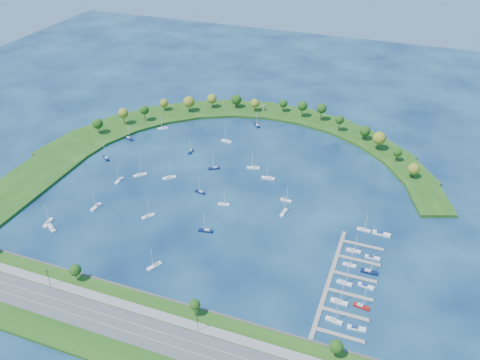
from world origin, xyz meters
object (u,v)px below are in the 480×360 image
(moored_boat_0, at_px, (286,200))
(docked_boat_4, at_px, (344,282))
(docked_boat_5, at_px, (366,286))
(docked_boat_8, at_px, (353,250))
(moored_boat_6, at_px, (154,266))
(moored_boat_18, at_px, (163,128))
(moored_boat_4, at_px, (206,230))
(docked_boat_6, at_px, (349,264))
(harbor_tower, at_px, (263,108))
(moored_boat_2, at_px, (254,167))
(moored_boat_8, at_px, (106,158))
(moored_boat_21, at_px, (200,192))
(docked_boat_7, at_px, (369,271))
(moored_boat_7, at_px, (191,151))
(moored_boat_10, at_px, (284,212))
(moored_boat_19, at_px, (48,222))
(moored_boat_11, at_px, (129,138))
(moored_boat_17, at_px, (224,204))
(moored_boat_3, at_px, (169,177))
(moored_boat_15, at_px, (148,216))
(moored_boat_9, at_px, (214,168))
(docked_boat_0, at_px, (334,320))
(moored_boat_16, at_px, (119,180))
(moored_boat_5, at_px, (96,206))
(moored_boat_13, at_px, (227,141))
(docked_boat_1, at_px, (356,328))
(moored_boat_14, at_px, (51,228))
(docked_boat_2, at_px, (339,301))
(docked_boat_3, at_px, (361,306))
(moored_boat_12, at_px, (257,125))
(docked_boat_9, at_px, (372,257))
(dock_system, at_px, (344,283))
(moored_boat_20, at_px, (140,175))
(moored_boat_1, at_px, (268,178))
(docked_boat_10, at_px, (364,229))
(docked_boat_11, at_px, (381,233))

(moored_boat_0, height_order, docked_boat_4, docked_boat_4)
(docked_boat_5, height_order, docked_boat_8, docked_boat_8)
(moored_boat_6, height_order, moored_boat_18, moored_boat_6)
(moored_boat_4, bearing_deg, docked_boat_6, 171.68)
(harbor_tower, bearing_deg, docked_boat_5, -57.44)
(moored_boat_2, xyz_separation_m, moored_boat_8, (-102.32, -24.25, -0.02))
(moored_boat_21, xyz_separation_m, docked_boat_7, (111.64, -36.25, 0.06))
(moored_boat_7, relative_size, moored_boat_10, 0.91)
(moored_boat_0, relative_size, moored_boat_19, 0.84)
(moored_boat_11, xyz_separation_m, docked_boat_7, (192.12, -83.31, 0.04))
(moored_boat_17, bearing_deg, moored_boat_0, 14.16)
(moored_boat_3, xyz_separation_m, docked_boat_8, (127.45, -30.67, -0.05))
(moored_boat_15, bearing_deg, moored_boat_19, 153.03)
(moored_boat_9, xyz_separation_m, docked_boat_0, (104.29, -104.47, 0.00))
(moored_boat_7, xyz_separation_m, moored_boat_16, (-27.60, -51.89, 0.02))
(moored_boat_4, height_order, moored_boat_16, moored_boat_4)
(moored_boat_6, height_order, moored_boat_10, moored_boat_6)
(docked_boat_0, relative_size, docked_boat_8, 1.02)
(moored_boat_5, bearing_deg, moored_boat_7, 168.19)
(moored_boat_0, distance_m, moored_boat_13, 86.25)
(moored_boat_13, xyz_separation_m, docked_boat_1, (121.24, -144.51, -0.28))
(moored_boat_14, xyz_separation_m, moored_boat_16, (9.13, 57.37, -0.02))
(docked_boat_2, distance_m, docked_boat_3, 10.54)
(moored_boat_0, relative_size, moored_boat_5, 0.85)
(moored_boat_12, xyz_separation_m, docked_boat_9, (108.39, -126.57, -0.31))
(moored_boat_13, distance_m, docked_boat_6, 151.70)
(moored_boat_12, distance_m, moored_boat_21, 102.17)
(dock_system, relative_size, moored_boat_0, 7.80)
(moored_boat_9, relative_size, docked_boat_5, 1.40)
(moored_boat_17, distance_m, docked_boat_1, 115.07)
(moored_boat_20, bearing_deg, harbor_tower, 22.82)
(moored_boat_17, distance_m, docked_boat_0, 106.28)
(moored_boat_2, xyz_separation_m, moored_boat_20, (-68.15, -35.64, 0.02))
(moored_boat_7, bearing_deg, moored_boat_6, 8.82)
(docked_boat_3, xyz_separation_m, docked_boat_4, (-10.50, 12.83, -0.01))
(docked_boat_7, bearing_deg, moored_boat_9, 148.42)
(dock_system, relative_size, moored_boat_3, 6.28)
(moored_boat_1, distance_m, docked_boat_2, 113.86)
(moored_boat_16, distance_m, docked_boat_10, 159.40)
(moored_boat_8, relative_size, docked_boat_4, 1.07)
(moored_boat_13, relative_size, moored_boat_16, 1.07)
(moored_boat_17, distance_m, docked_boat_5, 100.83)
(moored_boat_8, relative_size, docked_boat_11, 1.20)
(moored_boat_10, height_order, docked_boat_4, moored_boat_10)
(moored_boat_6, relative_size, moored_boat_9, 1.05)
(docked_boat_4, bearing_deg, moored_boat_18, 148.50)
(moored_boat_3, relative_size, docked_boat_9, 1.64)
(moored_boat_18, xyz_separation_m, docked_boat_3, (176.34, -132.79, 0.00))
(harbor_tower, bearing_deg, moored_boat_9, -91.76)
(moored_boat_11, bearing_deg, docked_boat_9, -0.51)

